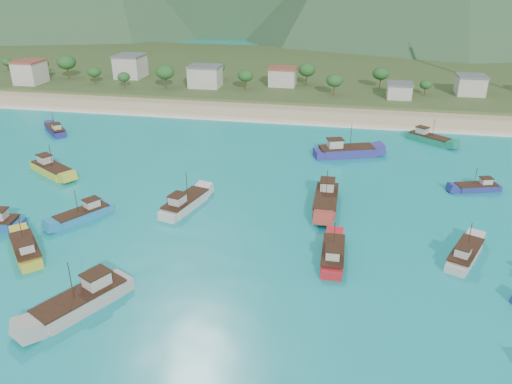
% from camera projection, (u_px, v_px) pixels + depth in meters
% --- Properties ---
extents(ground, '(600.00, 600.00, 0.00)m').
position_uv_depth(ground, '(239.00, 263.00, 71.02)').
color(ground, '#0C8B8D').
rests_on(ground, ground).
extents(beach, '(400.00, 18.00, 1.20)m').
position_uv_depth(beach, '(300.00, 114.00, 141.50)').
color(beach, beige).
rests_on(beach, ground).
extents(land, '(400.00, 110.00, 2.40)m').
position_uv_depth(land, '(318.00, 72.00, 195.93)').
color(land, '#385123').
rests_on(land, ground).
extents(surf_line, '(400.00, 2.50, 0.08)m').
position_uv_depth(surf_line, '(297.00, 124.00, 133.03)').
color(surf_line, white).
rests_on(surf_line, ground).
extents(village, '(213.97, 29.51, 7.45)m').
position_uv_depth(village, '(319.00, 80.00, 160.00)').
color(village, beige).
rests_on(village, ground).
extents(vegetation, '(275.61, 25.76, 9.08)m').
position_uv_depth(vegetation, '(274.00, 77.00, 162.18)').
color(vegetation, '#235623').
rests_on(vegetation, ground).
extents(boat_1, '(3.82, 12.76, 7.53)m').
position_uv_depth(boat_1, '(326.00, 201.00, 87.59)').
color(boat_1, '#A8372C').
rests_on(boat_1, ground).
extents(boat_2, '(7.80, 10.04, 5.91)m').
position_uv_depth(boat_2, '(83.00, 215.00, 83.15)').
color(boat_2, teal).
rests_on(boat_2, ground).
extents(boat_3, '(13.93, 8.15, 7.90)m').
position_uv_depth(boat_3, '(345.00, 152.00, 110.08)').
color(boat_3, navy).
rests_on(boat_3, ground).
extents(boat_10, '(8.98, 8.90, 5.77)m').
position_uv_depth(boat_10, '(56.00, 131.00, 125.38)').
color(boat_10, navy).
rests_on(boat_10, ground).
extents(boat_13, '(11.66, 8.84, 6.82)m').
position_uv_depth(boat_13, '(51.00, 170.00, 101.08)').
color(boat_13, gold).
rests_on(boat_13, ground).
extents(boat_14, '(9.29, 9.69, 6.13)m').
position_uv_depth(boat_14, '(26.00, 250.00, 72.88)').
color(boat_14, gold).
rests_on(boat_14, ground).
extents(boat_16, '(6.86, 10.37, 5.93)m').
position_uv_depth(boat_16, '(465.00, 255.00, 71.76)').
color(boat_16, '#B9B3A8').
rests_on(boat_16, ground).
extents(boat_19, '(3.13, 10.34, 6.09)m').
position_uv_depth(boat_19, '(333.00, 256.00, 71.53)').
color(boat_19, '#B21B21').
rests_on(boat_19, ground).
extents(boat_20, '(10.54, 9.22, 6.42)m').
position_uv_depth(boat_20, '(429.00, 139.00, 118.96)').
color(boat_20, '#127857').
rests_on(boat_20, ground).
extents(boat_21, '(6.15, 11.90, 6.75)m').
position_uv_depth(boat_21, '(185.00, 204.00, 86.69)').
color(boat_21, beige).
rests_on(boat_21, ground).
extents(boat_22, '(8.90, 4.93, 5.04)m').
position_uv_depth(boat_22, '(477.00, 188.00, 93.65)').
color(boat_22, navy).
rests_on(boat_22, ground).
extents(boat_25, '(9.35, 13.00, 7.53)m').
position_uv_depth(boat_25, '(82.00, 301.00, 61.45)').
color(boat_25, '#ACA49B').
rests_on(boat_25, ground).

